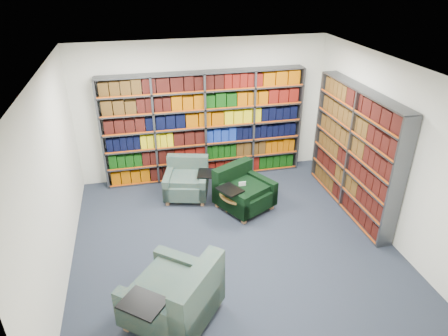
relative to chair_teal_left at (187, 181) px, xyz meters
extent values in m
cube|color=#1F2231|center=(0.49, -1.66, -0.30)|extent=(5.00, 5.00, 0.01)
cube|color=white|center=(0.49, -1.66, 2.51)|extent=(5.00, 5.00, 0.01)
cube|color=white|center=(0.49, 0.85, 1.11)|extent=(5.00, 0.01, 2.80)
cube|color=white|center=(0.49, -4.16, 1.11)|extent=(5.00, 0.01, 2.80)
cube|color=white|center=(-2.02, -1.66, 1.11)|extent=(0.01, 5.00, 2.80)
cube|color=white|center=(2.99, -1.66, 1.11)|extent=(0.01, 5.00, 2.80)
cube|color=#47494F|center=(0.49, 0.68, 0.81)|extent=(4.00, 0.28, 2.20)
cube|color=silver|center=(0.49, 0.81, 0.81)|extent=(4.00, 0.02, 2.20)
cube|color=#D84C0A|center=(0.49, 0.55, 0.81)|extent=(4.00, 0.01, 2.20)
cube|color=#934700|center=(0.49, 0.68, -0.11)|extent=(3.88, 0.21, 0.29)
cube|color=#093308|center=(0.49, 0.68, 0.25)|extent=(3.88, 0.21, 0.29)
cube|color=black|center=(0.49, 0.68, 0.62)|extent=(3.88, 0.21, 0.29)
cube|color=black|center=(0.49, 0.68, 0.99)|extent=(3.88, 0.21, 0.29)
cube|color=#442B0E|center=(0.49, 0.68, 1.35)|extent=(3.88, 0.21, 0.29)
cube|color=#442B0E|center=(0.49, 0.68, 1.72)|extent=(3.88, 0.21, 0.29)
cube|color=#47494F|center=(2.83, -1.06, 0.81)|extent=(0.28, 2.50, 2.20)
cube|color=silver|center=(2.96, -1.06, 0.81)|extent=(0.02, 2.50, 2.20)
cube|color=#D84C0A|center=(2.70, -1.06, 0.81)|extent=(0.02, 2.50, 2.20)
cube|color=#442B0E|center=(2.83, -1.06, -0.11)|extent=(0.21, 2.38, 0.29)
cube|color=black|center=(2.83, -1.06, 0.25)|extent=(0.21, 2.38, 0.29)
cube|color=#442B0E|center=(2.83, -1.06, 0.62)|extent=(0.21, 2.38, 0.29)
cube|color=#442B0E|center=(2.83, -1.06, 0.99)|extent=(0.21, 2.38, 0.29)
cube|color=#442B0E|center=(2.83, -1.06, 1.35)|extent=(0.21, 2.38, 0.29)
cube|color=#442B0E|center=(2.83, -1.06, 1.72)|extent=(0.21, 2.38, 0.29)
cube|color=#062D3B|center=(-0.02, -0.07, -0.06)|extent=(0.97, 0.97, 0.28)
cube|color=#062D3B|center=(0.06, 0.22, 0.11)|extent=(0.81, 0.38, 0.64)
cube|color=#062D3B|center=(-0.35, 0.01, 0.01)|extent=(0.32, 0.80, 0.42)
cube|color=#062D3B|center=(0.30, -0.16, 0.01)|extent=(0.32, 0.80, 0.42)
cube|color=black|center=(0.33, -0.21, 0.24)|extent=(0.39, 0.45, 0.02)
cube|color=#996842|center=(-0.42, -0.31, -0.25)|extent=(0.08, 0.08, 0.09)
cube|color=#996842|center=(0.21, -0.47, -0.25)|extent=(0.08, 0.08, 0.09)
cube|color=#996842|center=(-0.25, 0.33, -0.25)|extent=(0.08, 0.08, 0.09)
cube|color=#996842|center=(0.38, 0.16, -0.25)|extent=(0.08, 0.08, 0.09)
cube|color=black|center=(0.95, -0.72, -0.05)|extent=(1.15, 1.15, 0.30)
cube|color=black|center=(0.79, -0.43, 0.14)|extent=(0.84, 0.57, 0.68)
cube|color=black|center=(0.64, -0.90, 0.03)|extent=(0.52, 0.81, 0.45)
cube|color=black|center=(1.27, -0.55, 0.03)|extent=(0.52, 0.81, 0.45)
cube|color=black|center=(0.62, -0.96, 0.27)|extent=(0.48, 0.52, 0.02)
cube|color=#996842|center=(0.81, -1.20, -0.24)|extent=(0.09, 0.09, 0.09)
cube|color=#996842|center=(1.43, -0.86, -0.24)|extent=(0.09, 0.09, 0.09)
cube|color=#996842|center=(0.48, -0.58, -0.24)|extent=(0.09, 0.09, 0.09)
cube|color=#996842|center=(1.09, -0.25, -0.24)|extent=(0.09, 0.09, 0.09)
cube|color=#062D3B|center=(-0.62, -2.99, 0.00)|extent=(1.40, 1.40, 0.35)
cube|color=#062D3B|center=(-0.32, -3.23, 0.22)|extent=(0.80, 0.91, 0.80)
cube|color=#062D3B|center=(-0.36, -2.66, 0.08)|extent=(0.87, 0.75, 0.53)
cube|color=#062D3B|center=(-0.89, -3.32, 0.08)|extent=(0.87, 0.75, 0.53)
cube|color=black|center=(-0.97, -3.32, 0.37)|extent=(0.61, 0.60, 0.03)
cube|color=#996842|center=(-0.68, -2.42, -0.24)|extent=(0.11, 0.11, 0.11)
cube|color=#996842|center=(-1.20, -3.05, -0.24)|extent=(0.11, 0.11, 0.11)
cube|color=#996842|center=(-0.05, -2.93, -0.24)|extent=(0.11, 0.11, 0.11)
cylinder|color=olive|center=(0.89, -0.77, 0.07)|extent=(0.82, 0.82, 0.05)
cylinder|color=olive|center=(0.89, -0.77, -0.11)|extent=(0.11, 0.11, 0.33)
cube|color=olive|center=(0.89, -0.77, -0.26)|extent=(0.60, 0.07, 0.05)
cube|color=olive|center=(0.89, -0.77, -0.26)|extent=(0.07, 0.60, 0.05)
cube|color=black|center=(0.89, -0.77, 0.10)|extent=(0.09, 0.05, 0.01)
cube|color=white|center=(0.89, -0.77, 0.20)|extent=(0.13, 0.01, 0.18)
cube|color=#145926|center=(0.89, -0.76, 0.20)|extent=(0.14, 0.00, 0.20)
camera|label=1|loc=(-0.81, -6.70, 3.77)|focal=32.00mm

